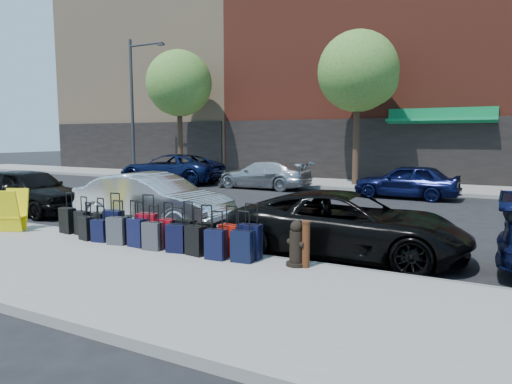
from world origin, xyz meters
The scene contains 39 objects.
ground centered at (0.00, 0.00, 0.00)m, with size 120.00×120.00×0.00m, color black.
sidewalk_near centered at (0.00, -6.50, 0.07)m, with size 60.00×4.00×0.15m, color gray.
sidewalk_far centered at (0.00, 10.00, 0.07)m, with size 60.00×4.00×0.15m, color gray.
curb_near centered at (0.00, -4.48, 0.07)m, with size 60.00×0.08×0.15m, color gray.
curb_far centered at (0.00, 7.98, 0.07)m, with size 60.00×0.08×0.15m, color gray.
building_left centered at (-16.00, 17.98, 7.98)m, with size 15.00×12.12×16.00m.
building_center centered at (0.00, 17.99, 9.98)m, with size 17.00×12.85×20.00m.
tree_left centered at (-9.86, 9.50, 5.41)m, with size 3.80×3.80×7.27m.
tree_center centered at (0.64, 9.50, 5.41)m, with size 3.80×3.80×7.27m.
streetlight centered at (-12.80, 8.80, 4.66)m, with size 2.59×0.18×8.00m.
suitcase_front_0 centered at (-2.47, -4.84, 0.46)m, with size 0.43×0.27×0.98m.
suitcase_front_1 centered at (-1.98, -4.83, 0.44)m, with size 0.40×0.24×0.91m.
suitcase_front_2 centered at (-1.49, -4.77, 0.43)m, with size 0.39×0.24×0.90m.
suitcase_front_3 centered at (-1.01, -4.79, 0.48)m, with size 0.45×0.27×1.05m.
suitcase_front_4 centered at (-0.47, -4.77, 0.44)m, with size 0.39×0.23×0.91m.
suitcase_front_5 centered at (0.00, -4.83, 0.49)m, with size 0.49×0.33×1.08m.
suitcase_front_6 centered at (0.53, -4.84, 0.45)m, with size 0.40×0.23×0.95m.
suitcase_front_7 centered at (1.04, -4.84, 0.46)m, with size 0.44×0.28×1.00m.
suitcase_front_8 centered at (1.47, -4.77, 0.45)m, with size 0.42×0.27×0.95m.
suitcase_front_9 centered at (2.08, -4.84, 0.46)m, with size 0.42×0.25×0.99m.
suitcase_front_10 centered at (2.51, -4.82, 0.48)m, with size 0.45×0.26×1.06m.
suitcase_back_2 centered at (-1.49, -5.15, 0.42)m, with size 0.39×0.27×0.85m.
suitcase_back_3 centered at (-1.08, -5.15, 0.40)m, with size 0.36×0.25×0.80m.
suitcase_back_4 centered at (-0.56, -5.15, 0.45)m, with size 0.44×0.31×0.95m.
suitcase_back_5 centered at (-0.03, -5.10, 0.45)m, with size 0.42×0.27×0.96m.
suitcase_back_6 centered at (0.43, -5.16, 0.44)m, with size 0.41×0.27×0.92m.
suitcase_back_7 centered at (0.99, -5.10, 0.44)m, with size 0.42×0.30×0.92m.
suitcase_back_8 centered at (1.46, -5.10, 0.44)m, with size 0.43×0.29×0.94m.
suitcase_back_9 centered at (1.97, -5.17, 0.44)m, with size 0.40×0.25×0.92m.
suitcase_back_10 centered at (2.50, -5.09, 0.45)m, with size 0.42×0.27×0.95m.
fire_hydrant centered at (3.48, -4.85, 0.53)m, with size 0.42×0.37×0.82m.
bollard centered at (3.67, -4.88, 0.58)m, with size 0.15×0.15×0.84m.
display_rack centered at (-3.83, -5.33, 0.66)m, with size 0.78×0.81×1.02m.
car_near_0 centered at (-6.63, -2.85, 0.73)m, with size 1.73×4.29×1.46m, color black.
car_near_1 centered at (-1.55, -2.81, 0.74)m, with size 1.56×4.47×1.47m, color silver.
car_near_2 centered at (3.92, -3.24, 0.67)m, with size 2.22×4.81×1.34m, color black.
car_far_0 centered at (-8.59, 6.82, 0.77)m, with size 2.56×5.56×1.54m, color #0D163C.
car_far_1 centered at (-3.19, 6.94, 0.67)m, with size 1.88×4.61×1.34m, color silver.
car_far_2 centered at (3.41, 6.53, 0.69)m, with size 1.62×4.04×1.38m, color #0C1139.
Camera 1 is at (6.58, -12.24, 2.46)m, focal length 32.00 mm.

